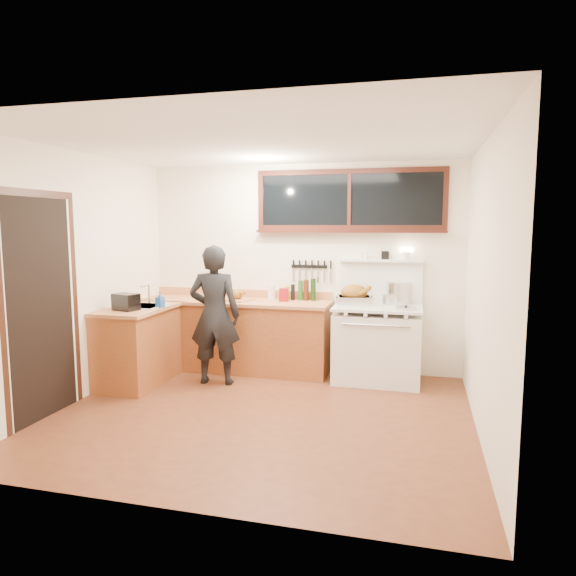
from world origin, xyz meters
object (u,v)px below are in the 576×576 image
(vintage_stove, at_px, (377,342))
(cutting_board, at_px, (236,296))
(man, at_px, (215,315))
(roast_turkey, at_px, (355,296))

(vintage_stove, height_order, cutting_board, vintage_stove)
(cutting_board, bearing_deg, vintage_stove, -0.28)
(vintage_stove, xyz_separation_m, cutting_board, (-1.78, 0.01, 0.49))
(man, relative_size, cutting_board, 3.49)
(cutting_board, relative_size, roast_turkey, 1.01)
(man, relative_size, roast_turkey, 3.53)
(vintage_stove, height_order, man, man)
(man, xyz_separation_m, cutting_board, (0.05, 0.57, 0.14))
(vintage_stove, bearing_deg, cutting_board, 179.72)
(vintage_stove, distance_m, man, 1.94)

